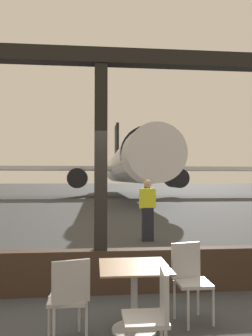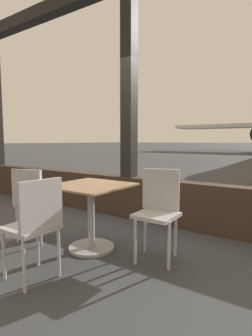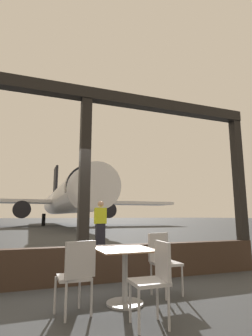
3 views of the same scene
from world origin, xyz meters
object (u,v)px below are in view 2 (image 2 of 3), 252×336
at_px(cafe_chair_aisle_left, 33,199).
at_px(dining_table, 91,211).
at_px(cafe_chair_window_left, 35,221).
at_px(cafe_chair_window_right, 158,205).

bearing_deg(cafe_chair_aisle_left, dining_table, 18.36).
distance_m(dining_table, cafe_chair_aisle_left, 0.77).
distance_m(dining_table, cafe_chair_window_left, 0.82).
bearing_deg(dining_table, cafe_chair_aisle_left, -161.64).
bearing_deg(cafe_chair_window_right, cafe_chair_window_left, -121.71).
relative_size(cafe_chair_window_left, cafe_chair_aisle_left, 1.01).
bearing_deg(cafe_chair_window_left, cafe_chair_aisle_left, 145.04).
height_order(dining_table, cafe_chair_window_left, cafe_chair_window_left).
distance_m(dining_table, cafe_chair_window_right, 0.78).
bearing_deg(cafe_chair_aisle_left, cafe_chair_window_right, 18.34).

